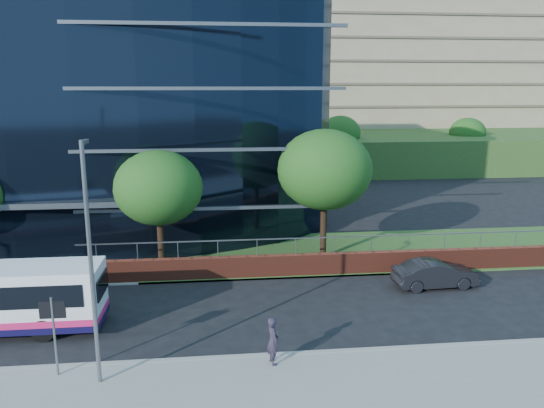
{
  "coord_description": "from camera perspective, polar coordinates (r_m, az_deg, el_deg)",
  "views": [
    {
      "loc": [
        9.96,
        -18.57,
        9.72
      ],
      "look_at": [
        12.85,
        8.0,
        3.76
      ],
      "focal_mm": 35.0,
      "sensor_mm": 36.0,
      "label": 1
    }
  ],
  "objects": [
    {
      "name": "tree_dist_f",
      "position": [
        67.83,
        20.28,
        7.15
      ],
      "size": [
        4.29,
        4.29,
        6.05
      ],
      "color": "black",
      "rests_on": "ground"
    },
    {
      "name": "tree_far_d",
      "position": [
        29.55,
        5.68,
        3.69
      ],
      "size": [
        5.28,
        5.28,
        7.44
      ],
      "color": "black",
      "rests_on": "ground"
    },
    {
      "name": "tree_far_c",
      "position": [
        28.21,
        -12.12,
        1.71
      ],
      "size": [
        4.62,
        4.62,
        6.51
      ],
      "color": "black",
      "rests_on": "ground"
    },
    {
      "name": "apartment_block",
      "position": [
        78.94,
        10.3,
        13.39
      ],
      "size": [
        60.0,
        42.0,
        30.0
      ],
      "color": "#2D511E",
      "rests_on": "ground"
    },
    {
      "name": "parked_car",
      "position": [
        27.5,
        17.18,
        -7.2
      ],
      "size": [
        4.21,
        1.69,
        1.36
      ],
      "primitive_type": "imported",
      "rotation": [
        0.0,
        0.0,
        1.63
      ],
      "color": "black",
      "rests_on": "ground"
    },
    {
      "name": "tree_dist_e",
      "position": [
        60.45,
        7.32,
        7.56
      ],
      "size": [
        4.62,
        4.62,
        6.51
      ],
      "color": "black",
      "rests_on": "ground"
    },
    {
      "name": "street_sign",
      "position": [
        19.38,
        -22.48,
        -11.43
      ],
      "size": [
        0.85,
        0.09,
        2.8
      ],
      "color": "slate",
      "rests_on": "pavement_near"
    },
    {
      "name": "glass_office",
      "position": [
        41.85,
        -26.02,
        8.97
      ],
      "size": [
        44.0,
        23.1,
        16.0
      ],
      "color": "black",
      "rests_on": "ground"
    },
    {
      "name": "grass_verge",
      "position": [
        34.13,
        18.45,
        -4.53
      ],
      "size": [
        36.0,
        8.0,
        0.12
      ],
      "primitive_type": "cube",
      "color": "#2D511E",
      "rests_on": "ground"
    },
    {
      "name": "streetlight_east",
      "position": [
        17.67,
        -18.93,
        -5.51
      ],
      "size": [
        0.15,
        0.77,
        8.0
      ],
      "color": "slate",
      "rests_on": "pavement_near"
    },
    {
      "name": "retaining_wall",
      "position": [
        29.2,
        14.33,
        -6.0
      ],
      "size": [
        34.0,
        0.4,
        2.11
      ],
      "color": "maroon",
      "rests_on": "ground"
    },
    {
      "name": "pedestrian",
      "position": [
        19.14,
        0.08,
        -14.48
      ],
      "size": [
        0.56,
        0.71,
        1.73
      ],
      "primitive_type": "imported",
      "rotation": [
        0.0,
        0.0,
        1.82
      ],
      "color": "#282131",
      "rests_on": "pavement_near"
    }
  ]
}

